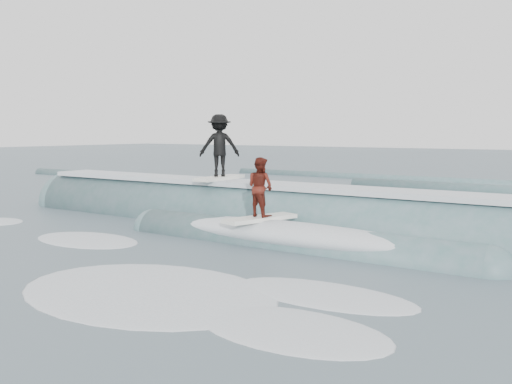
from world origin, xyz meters
The scene contains 6 objects.
ground centered at (0.00, 0.00, 0.00)m, with size 160.00×160.00×0.00m, color #41545F.
breaking_wave centered at (0.25, 4.87, 0.04)m, with size 20.58×3.98×2.40m.
surfer_black centered at (-2.02, 5.19, 2.25)m, with size 1.38×2.02×1.98m.
surfer_red centered at (0.94, 2.99, 1.26)m, with size 1.11×2.07×1.56m.
whitewater centered at (0.73, -1.32, 0.00)m, with size 14.57×7.74×0.10m.
far_swells centered at (-1.36, 17.65, 0.00)m, with size 42.19×8.65×0.80m.
Camera 1 is at (8.64, -8.57, 2.76)m, focal length 40.00 mm.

